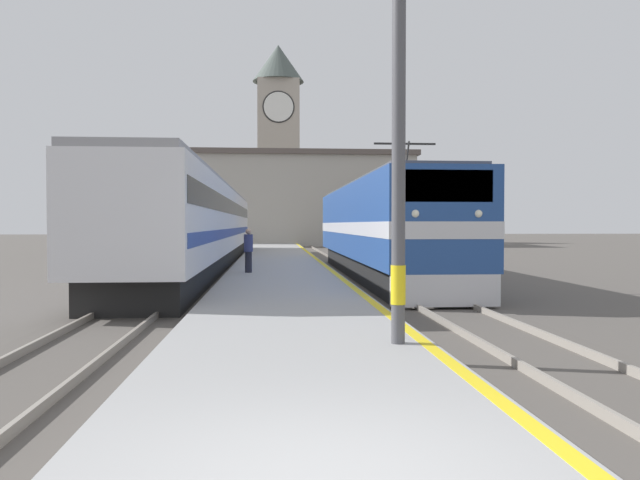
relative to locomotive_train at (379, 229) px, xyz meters
The scene contains 10 objects.
ground_plane 10.30m from the locomotive_train, 112.96° to the left, with size 200.00×200.00×0.00m, color #514C47.
platform 6.11m from the locomotive_train, 132.45° to the left, with size 4.22×140.00×0.33m.
rail_track_near 4.72m from the locomotive_train, 90.00° to the left, with size 2.83×140.00×0.16m.
rail_track_far 8.99m from the locomotive_train, 150.61° to the left, with size 2.84×140.00×0.16m.
locomotive_train is the anchor object (origin of this frame).
passenger_train 9.85m from the locomotive_train, 141.04° to the left, with size 2.92×35.10×4.01m.
catenary_mast 16.06m from the locomotive_train, 98.30° to the right, with size 2.71×0.23×8.88m.
person_on_platform 5.46m from the locomotive_train, 164.58° to the right, with size 0.34×0.34×1.66m.
clock_tower 52.14m from the locomotive_train, 93.93° to the left, with size 6.18×6.18×23.80m.
station_building 38.75m from the locomotive_train, 91.90° to the left, with size 22.33×10.19×9.28m.
Camera 1 is at (-0.39, -4.32, 2.15)m, focal length 35.00 mm.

